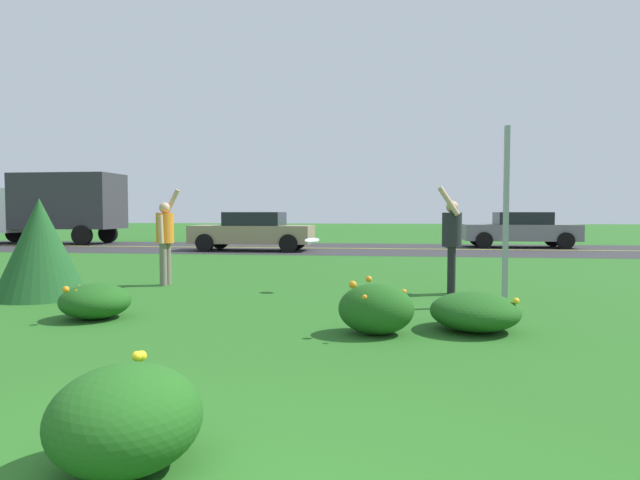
{
  "coord_description": "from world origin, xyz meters",
  "views": [
    {
      "loc": [
        1.0,
        -1.7,
        1.43
      ],
      "look_at": [
        -0.23,
        7.52,
        0.97
      ],
      "focal_mm": 30.78,
      "sensor_mm": 36.0,
      "label": 1
    }
  ],
  "objects_px": {
    "car_gray_center_left": "(520,229)",
    "box_truck_white": "(50,205)",
    "sign_post_near_path": "(506,217)",
    "frisbee_white": "(312,240)",
    "car_tan_center_right": "(253,231)",
    "person_catcher_dark_shirt": "(452,238)",
    "person_thrower_orange_shirt": "(165,235)"
  },
  "relations": [
    {
      "from": "box_truck_white",
      "to": "car_tan_center_right",
      "type": "bearing_deg",
      "value": -17.64
    },
    {
      "from": "sign_post_near_path",
      "to": "car_gray_center_left",
      "type": "height_order",
      "value": "sign_post_near_path"
    },
    {
      "from": "person_catcher_dark_shirt",
      "to": "frisbee_white",
      "type": "bearing_deg",
      "value": 179.9
    },
    {
      "from": "person_catcher_dark_shirt",
      "to": "person_thrower_orange_shirt",
      "type": "bearing_deg",
      "value": 175.13
    },
    {
      "from": "person_thrower_orange_shirt",
      "to": "car_tan_center_right",
      "type": "distance_m",
      "value": 9.89
    },
    {
      "from": "frisbee_white",
      "to": "car_tan_center_right",
      "type": "height_order",
      "value": "car_tan_center_right"
    },
    {
      "from": "sign_post_near_path",
      "to": "car_gray_center_left",
      "type": "distance_m",
      "value": 15.2
    },
    {
      "from": "person_catcher_dark_shirt",
      "to": "sign_post_near_path",
      "type": "bearing_deg",
      "value": -59.23
    },
    {
      "from": "person_catcher_dark_shirt",
      "to": "car_tan_center_right",
      "type": "distance_m",
      "value": 12.06
    },
    {
      "from": "frisbee_white",
      "to": "car_gray_center_left",
      "type": "bearing_deg",
      "value": 64.05
    },
    {
      "from": "person_thrower_orange_shirt",
      "to": "frisbee_white",
      "type": "distance_m",
      "value": 3.02
    },
    {
      "from": "sign_post_near_path",
      "to": "person_catcher_dark_shirt",
      "type": "xyz_separation_m",
      "value": [
        -0.68,
        1.15,
        -0.38
      ]
    },
    {
      "from": "frisbee_white",
      "to": "car_tan_center_right",
      "type": "relative_size",
      "value": 0.06
    },
    {
      "from": "sign_post_near_path",
      "to": "car_tan_center_right",
      "type": "bearing_deg",
      "value": 121.13
    },
    {
      "from": "person_catcher_dark_shirt",
      "to": "frisbee_white",
      "type": "xyz_separation_m",
      "value": [
        -2.47,
        0.0,
        -0.06
      ]
    },
    {
      "from": "person_thrower_orange_shirt",
      "to": "frisbee_white",
      "type": "relative_size",
      "value": 7.16
    },
    {
      "from": "sign_post_near_path",
      "to": "car_tan_center_right",
      "type": "relative_size",
      "value": 0.61
    },
    {
      "from": "person_thrower_orange_shirt",
      "to": "car_tan_center_right",
      "type": "xyz_separation_m",
      "value": [
        -0.8,
        9.86,
        -0.25
      ]
    },
    {
      "from": "sign_post_near_path",
      "to": "box_truck_white",
      "type": "bearing_deg",
      "value": 139.58
    },
    {
      "from": "sign_post_near_path",
      "to": "frisbee_white",
      "type": "height_order",
      "value": "sign_post_near_path"
    },
    {
      "from": "sign_post_near_path",
      "to": "person_thrower_orange_shirt",
      "type": "height_order",
      "value": "sign_post_near_path"
    },
    {
      "from": "frisbee_white",
      "to": "box_truck_white",
      "type": "xyz_separation_m",
      "value": [
        -14.21,
        13.63,
        0.88
      ]
    },
    {
      "from": "frisbee_white",
      "to": "box_truck_white",
      "type": "height_order",
      "value": "box_truck_white"
    },
    {
      "from": "sign_post_near_path",
      "to": "car_tan_center_right",
      "type": "height_order",
      "value": "sign_post_near_path"
    },
    {
      "from": "frisbee_white",
      "to": "box_truck_white",
      "type": "relative_size",
      "value": 0.04
    },
    {
      "from": "car_gray_center_left",
      "to": "box_truck_white",
      "type": "relative_size",
      "value": 0.67
    },
    {
      "from": "person_catcher_dark_shirt",
      "to": "box_truck_white",
      "type": "xyz_separation_m",
      "value": [
        -16.68,
        13.64,
        0.82
      ]
    },
    {
      "from": "person_catcher_dark_shirt",
      "to": "car_gray_center_left",
      "type": "xyz_separation_m",
      "value": [
        4.17,
        13.64,
        -0.25
      ]
    },
    {
      "from": "frisbee_white",
      "to": "person_catcher_dark_shirt",
      "type": "bearing_deg",
      "value": -0.1
    },
    {
      "from": "person_thrower_orange_shirt",
      "to": "car_gray_center_left",
      "type": "bearing_deg",
      "value": 53.87
    },
    {
      "from": "person_thrower_orange_shirt",
      "to": "box_truck_white",
      "type": "distance_m",
      "value": 17.33
    },
    {
      "from": "person_thrower_orange_shirt",
      "to": "frisbee_white",
      "type": "bearing_deg",
      "value": -8.77
    }
  ]
}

